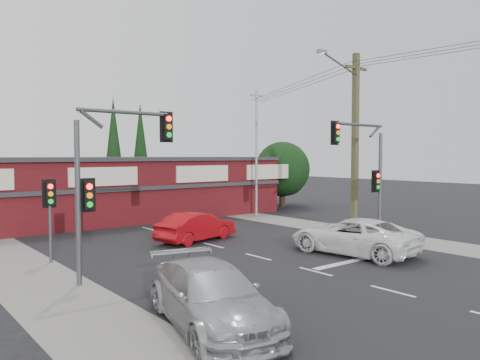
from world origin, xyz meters
TOP-DOWN VIEW (x-y plane):
  - ground at (0.00, 0.00)m, footprint 120.00×120.00m
  - road_strip at (0.00, 5.00)m, footprint 14.00×70.00m
  - verge_left at (-8.50, 5.00)m, footprint 3.00×70.00m
  - verge_right at (8.50, 5.00)m, footprint 3.00×70.00m
  - stop_line at (3.50, -1.50)m, footprint 6.50×0.35m
  - white_suv at (3.68, -0.62)m, footprint 3.31×5.98m
  - silver_suv at (-6.25, -3.83)m, footprint 3.45×5.76m
  - red_sedan at (0.02, 6.29)m, footprint 4.75×2.59m
  - lane_dashes at (0.00, 3.15)m, footprint 0.12×43.89m
  - shop_building at (-0.99, 16.99)m, footprint 27.30×8.40m
  - tree_cluster at (14.69, 15.44)m, footprint 5.90×5.10m
  - conifer_near at (3.50, 24.00)m, footprint 1.80×1.80m
  - conifer_far at (7.00, 26.00)m, footprint 1.80×1.80m
  - traffic_mast_left at (-6.43, 2.00)m, footprint 3.77×0.27m
  - traffic_mast_right at (6.86, 1.00)m, footprint 3.96×0.27m
  - pedestal_signal at (-7.20, 6.01)m, footprint 0.55×0.27m
  - utility_pole at (8.36, 2.99)m, footprint 4.38×0.59m
  - steel_pole at (9.00, 12.00)m, footprint 1.20×0.16m
  - power_lines at (8.47, -2.47)m, footprint 2.01×29.00m

SIDE VIEW (x-z plane):
  - ground at x=0.00m, z-range 0.00..0.00m
  - road_strip at x=0.00m, z-range 0.00..0.01m
  - verge_left at x=-8.50m, z-range 0.00..0.02m
  - verge_right at x=8.50m, z-range 0.00..0.02m
  - lane_dashes at x=0.00m, z-range 0.01..0.02m
  - stop_line at x=3.50m, z-range 0.01..0.02m
  - red_sedan at x=0.02m, z-range 0.00..1.49m
  - silver_suv at x=-6.25m, z-range 0.00..1.56m
  - white_suv at x=3.68m, z-range 0.00..1.59m
  - shop_building at x=-0.99m, z-range 0.02..4.25m
  - pedestal_signal at x=-7.20m, z-range 0.72..4.09m
  - tree_cluster at x=14.69m, z-range 0.15..5.65m
  - traffic_mast_left at x=-6.43m, z-range 0.94..6.92m
  - traffic_mast_right at x=6.86m, z-range 0.96..6.93m
  - steel_pole at x=9.00m, z-range 0.20..9.20m
  - utility_pole at x=8.36m, z-range 0.40..10.40m
  - conifer_near at x=3.50m, z-range 0.85..10.10m
  - conifer_far at x=7.00m, z-range 0.85..10.10m
  - power_lines at x=8.47m, z-range 8.43..9.65m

